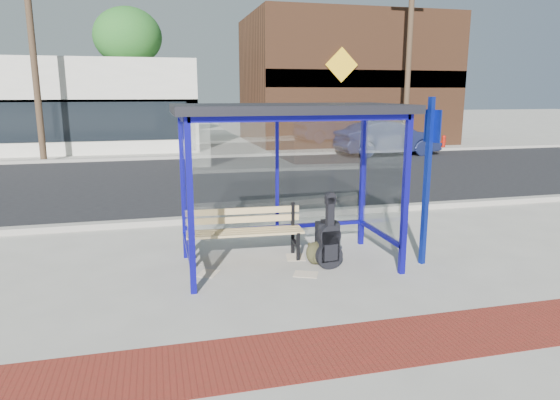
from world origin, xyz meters
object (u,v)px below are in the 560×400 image
object	(u,v)px
fire_hydrant	(444,142)
suitcase	(327,239)
parked_car	(388,138)
guitar_bag	(329,243)
bench	(245,229)
backpack	(315,254)

from	to	relation	value
fire_hydrant	suitcase	bearing A→B (deg)	-127.96
parked_car	fire_hydrant	distance (m)	3.81
guitar_bag	parked_car	size ratio (longest dim) A/B	0.25
bench	backpack	bearing A→B (deg)	-24.78
bench	fire_hydrant	bearing A→B (deg)	51.28
bench	parked_car	distance (m)	14.25
guitar_bag	fire_hydrant	size ratio (longest dim) A/B	1.69
suitcase	parked_car	size ratio (longest dim) A/B	0.14
bench	fire_hydrant	xyz separation A→B (m)	(11.68, 13.09, -0.13)
parked_car	bench	bearing A→B (deg)	141.43
guitar_bag	fire_hydrant	world-z (taller)	guitar_bag
suitcase	parked_car	bearing A→B (deg)	63.58
bench	fire_hydrant	distance (m)	17.54
parked_car	fire_hydrant	bearing A→B (deg)	-72.03
parked_car	backpack	bearing A→B (deg)	145.97
bench	parked_car	world-z (taller)	parked_car
parked_car	fire_hydrant	xyz separation A→B (m)	(3.53, 1.40, -0.36)
fire_hydrant	guitar_bag	bearing A→B (deg)	-127.27
parked_car	fire_hydrant	world-z (taller)	parked_car
guitar_bag	bench	bearing A→B (deg)	141.67
backpack	fire_hydrant	distance (m)	17.30
parked_car	fire_hydrant	size ratio (longest dim) A/B	6.66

